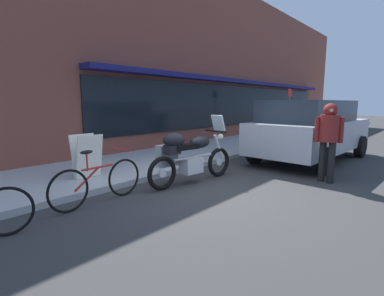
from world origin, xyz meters
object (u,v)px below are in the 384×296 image
Objects in this scene: touring_motorcycle at (187,155)px; parked_minivan at (311,129)px; pedestrian_walking at (329,133)px; parked_bicycle at (98,182)px; parking_sign_pole at (288,108)px; sandwich_board_sign at (87,156)px.

parked_minivan reaches higher than touring_motorcycle.
pedestrian_walking is (2.02, -2.15, 0.44)m from touring_motorcycle.
parked_bicycle is 1.04× the size of pedestrian_walking.
sandwich_board_sign is at bearing 179.22° from parking_sign_pole.
parked_minivan is 5.09m from parking_sign_pole.
parked_bicycle is 10.59m from parking_sign_pole.
parked_bicycle is at bearing 147.74° from pedestrian_walking.
touring_motorcycle is at bearing 133.22° from pedestrian_walking.
touring_motorcycle is 2.99m from pedestrian_walking.
parked_minivan is 5.31× the size of sandwich_board_sign.
pedestrian_walking is (-2.18, -1.10, 0.12)m from parked_minivan.
sandwich_board_sign is at bearing 67.72° from parked_bicycle.
touring_motorcycle is 1.35× the size of pedestrian_walking.
parked_minivan is at bearing -14.09° from touring_motorcycle.
touring_motorcycle is at bearing -9.39° from parked_bicycle.
pedestrian_walking is at bearing -46.78° from touring_motorcycle.
pedestrian_walking is 0.76× the size of parking_sign_pole.
touring_motorcycle reaches higher than sandwich_board_sign.
pedestrian_walking is at bearing -32.26° from parked_bicycle.
parked_minivan is (6.09, -1.37, 0.56)m from parked_bicycle.
parking_sign_pole is at bearing 9.82° from touring_motorcycle.
parking_sign_pole is at bearing 29.01° from pedestrian_walking.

